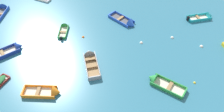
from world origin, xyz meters
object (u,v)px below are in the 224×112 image
at_px(rowboat_green_midfield_left, 64,28).
at_px(mooring_buoy_far_field, 201,47).
at_px(rowboat_deep_blue_center, 12,49).
at_px(mooring_buoy_near_foreground, 141,43).
at_px(mooring_buoy_central, 83,37).
at_px(rowboat_grey_back_row_center, 90,59).
at_px(rowboat_blue_cluster_inner, 128,23).
at_px(rowboat_orange_back_row_left, 49,92).
at_px(rowboat_green_midfield_right, 158,81).
at_px(rowboat_turquoise_distant_center, 205,17).
at_px(mooring_buoy_outer_edge, 172,38).
at_px(rowboat_blue_cluster_outer, 3,9).
at_px(mooring_buoy_between_boats_left, 194,83).

distance_m(rowboat_green_midfield_left, mooring_buoy_far_field, 18.52).
xyz_separation_m(rowboat_deep_blue_center, mooring_buoy_near_foreground, (16.24, 2.14, -0.23)).
bearing_deg(rowboat_deep_blue_center, mooring_buoy_central, 19.40).
bearing_deg(rowboat_grey_back_row_center, rowboat_blue_cluster_inner, 58.32).
relative_size(rowboat_orange_back_row_left, mooring_buoy_central, 11.63).
xyz_separation_m(rowboat_green_midfield_right, rowboat_turquoise_distant_center, (8.13, 12.43, -0.00)).
height_order(rowboat_green_midfield_right, mooring_buoy_near_foreground, rowboat_green_midfield_right).
relative_size(rowboat_grey_back_row_center, mooring_buoy_outer_edge, 11.55).
distance_m(rowboat_deep_blue_center, rowboat_grey_back_row_center, 9.99).
xyz_separation_m(rowboat_green_midfield_left, rowboat_deep_blue_center, (-5.65, -4.62, 0.06)).
distance_m(rowboat_green_midfield_left, rowboat_grey_back_row_center, 7.25).
height_order(rowboat_green_midfield_right, rowboat_green_midfield_left, rowboat_green_midfield_right).
xyz_separation_m(rowboat_green_midfield_left, mooring_buoy_near_foreground, (10.59, -2.48, -0.17)).
height_order(rowboat_orange_back_row_left, mooring_buoy_far_field, rowboat_orange_back_row_left).
bearing_deg(rowboat_orange_back_row_left, rowboat_blue_cluster_outer, 125.82).
height_order(rowboat_orange_back_row_left, rowboat_blue_cluster_outer, rowboat_blue_cluster_outer).
bearing_deg(rowboat_blue_cluster_outer, mooring_buoy_far_field, -13.91).
relative_size(rowboat_blue_cluster_inner, mooring_buoy_central, 12.55).
distance_m(rowboat_orange_back_row_left, mooring_buoy_outer_edge, 17.19).
bearing_deg(mooring_buoy_near_foreground, rowboat_orange_back_row_left, -140.28).
distance_m(rowboat_deep_blue_center, mooring_buoy_between_boats_left, 22.16).
height_order(rowboat_green_midfield_right, rowboat_deep_blue_center, rowboat_deep_blue_center).
relative_size(rowboat_orange_back_row_left, rowboat_grey_back_row_center, 0.83).
relative_size(rowboat_turquoise_distant_center, rowboat_grey_back_row_center, 0.86).
distance_m(rowboat_blue_cluster_inner, rowboat_green_midfield_left, 9.01).
bearing_deg(mooring_buoy_central, rowboat_orange_back_row_left, -104.14).
height_order(rowboat_turquoise_distant_center, rowboat_blue_cluster_outer, rowboat_blue_cluster_outer).
bearing_deg(rowboat_blue_cluster_outer, rowboat_green_midfield_right, -30.38).
bearing_deg(rowboat_orange_back_row_left, rowboat_deep_blue_center, 134.67).
xyz_separation_m(rowboat_green_midfield_right, mooring_buoy_central, (-9.27, 7.34, -0.20)).
xyz_separation_m(rowboat_blue_cluster_inner, rowboat_grey_back_row_center, (-4.60, -7.45, 0.06)).
bearing_deg(rowboat_blue_cluster_inner, rowboat_green_midfield_right, -72.94).
xyz_separation_m(rowboat_orange_back_row_left, mooring_buoy_near_foreground, (10.08, 8.37, -0.21)).
distance_m(rowboat_green_midfield_left, rowboat_deep_blue_center, 7.30).
relative_size(rowboat_deep_blue_center, mooring_buoy_far_field, 9.70).
xyz_separation_m(rowboat_green_midfield_left, mooring_buoy_far_field, (18.29, -2.90, -0.17)).
bearing_deg(mooring_buoy_outer_edge, rowboat_green_midfield_left, 175.03).
bearing_deg(rowboat_grey_back_row_center, mooring_buoy_near_foreground, 28.14).
relative_size(rowboat_turquoise_distant_center, rowboat_orange_back_row_left, 1.03).
relative_size(rowboat_blue_cluster_outer, mooring_buoy_outer_edge, 10.04).
xyz_separation_m(mooring_buoy_near_foreground, mooring_buoy_outer_edge, (4.20, 1.20, 0.00)).
height_order(mooring_buoy_far_field, mooring_buoy_between_boats_left, mooring_buoy_far_field).
bearing_deg(mooring_buoy_central, rowboat_blue_cluster_inner, 28.11).
distance_m(rowboat_green_midfield_left, mooring_buoy_central, 3.28).
distance_m(mooring_buoy_central, mooring_buoy_between_boats_left, 15.10).
bearing_deg(rowboat_blue_cluster_outer, mooring_buoy_between_boats_left, -26.26).
bearing_deg(mooring_buoy_near_foreground, rowboat_blue_cluster_inner, 112.99).
bearing_deg(mooring_buoy_central, rowboat_blue_cluster_outer, 156.15).
bearing_deg(rowboat_turquoise_distant_center, mooring_buoy_near_foreground, -148.35).
bearing_deg(mooring_buoy_near_foreground, mooring_buoy_far_field, -3.09).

